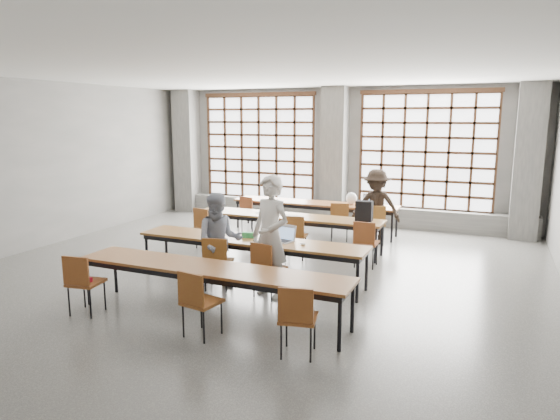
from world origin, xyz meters
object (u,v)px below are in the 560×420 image
object	(u,v)px
chair_back_right	(375,220)
phone	(257,241)
mouse	(303,244)
desk_row_d	(210,271)
chair_mid_centre	(295,232)
chair_front_right	(266,264)
chair_mid_right	(365,239)
laptop_back	(371,203)
chair_front_left	(217,258)
laptop_front	(284,237)
backpack	(364,211)
chair_back_left	(249,210)
green_box	(250,235)
chair_near_right	(297,313)
student_male	(271,236)
red_pouch	(86,279)
chair_back_mid	(340,218)
desk_row_b	(288,218)
student_back	(376,207)
chair_mid_left	(205,224)
desk_row_a	(314,205)
student_female	(219,241)
chair_near_left	(82,278)
chair_near_mid	(198,297)
plastic_bag	(351,198)
desk_row_c	(250,243)

from	to	relation	value
chair_back_right	phone	bearing A→B (deg)	-109.98
mouse	desk_row_d	bearing A→B (deg)	-114.87
chair_mid_centre	chair_front_right	size ratio (longest dim) A/B	1.00
chair_mid_right	laptop_back	xyz separation A→B (m)	(-0.48, 2.48, 0.25)
chair_front_left	laptop_front	xyz separation A→B (m)	(0.85, 0.73, 0.25)
mouse	backpack	distance (m)	2.27
laptop_front	chair_back_left	bearing A→B (deg)	125.05
chair_back_left	green_box	bearing A→B (deg)	-63.35
chair_near_right	student_male	distance (m)	2.12
desk_row_d	red_pouch	size ratio (longest dim) A/B	20.00
chair_mid_centre	laptop_back	size ratio (longest dim) A/B	2.12
chair_back_mid	chair_front_left	distance (m)	3.98
desk_row_b	student_back	distance (m)	2.01
chair_mid_left	chair_mid_centre	world-z (taller)	same
desk_row_a	mouse	size ratio (longest dim) A/B	40.82
desk_row_b	desk_row_d	size ratio (longest dim) A/B	1.00
student_male	desk_row_a	bearing A→B (deg)	119.73
student_female	green_box	xyz separation A→B (m)	(0.25, 0.58, -0.01)
mouse	phone	world-z (taller)	mouse
desk_row_d	chair_back_right	world-z (taller)	chair_back_right
student_female	chair_front_right	bearing A→B (deg)	-36.89
chair_near_left	chair_near_mid	xyz separation A→B (m)	(1.88, 0.00, 0.00)
chair_front_right	student_female	size ratio (longest dim) A/B	0.56
chair_front_left	phone	bearing A→B (deg)	48.83
red_pouch	chair_front_right	bearing A→B (deg)	36.73
chair_mid_left	laptop_back	size ratio (longest dim) A/B	2.12
backpack	plastic_bag	xyz separation A→B (m)	(-0.72, 1.74, -0.06)
backpack	red_pouch	size ratio (longest dim) A/B	2.00
chair_back_right	student_male	size ratio (longest dim) A/B	0.47
chair_near_mid	student_female	world-z (taller)	student_female
desk_row_b	green_box	size ratio (longest dim) A/B	16.00
student_female	red_pouch	xyz separation A→B (m)	(-1.19, -1.68, -0.28)
desk_row_a	chair_front_left	world-z (taller)	chair_front_left
laptop_back	chair_near_left	bearing A→B (deg)	-112.58
chair_back_right	mouse	bearing A→B (deg)	-97.84
chair_front_right	green_box	world-z (taller)	chair_front_right
desk_row_a	plastic_bag	distance (m)	0.93
chair_back_right	chair_near_left	distance (m)	6.22
chair_near_right	student_back	bearing A→B (deg)	93.50
desk_row_c	chair_front_left	distance (m)	0.70
chair_mid_right	green_box	bearing A→B (deg)	-138.97
student_back	laptop_back	bearing A→B (deg)	112.95
desk_row_a	phone	distance (m)	4.00
chair_mid_left	laptop_back	bearing A→B (deg)	40.18
chair_mid_centre	desk_row_a	bearing A→B (deg)	100.42
chair_mid_right	student_female	xyz separation A→B (m)	(-1.90, -2.02, 0.24)
chair_back_left	student_back	size ratio (longest dim) A/B	0.54
student_back	mouse	bearing A→B (deg)	-97.52
chair_back_mid	chair_mid_right	xyz separation A→B (m)	(1.00, -1.74, 0.00)
chair_front_right	laptop_back	bearing A→B (deg)	83.42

